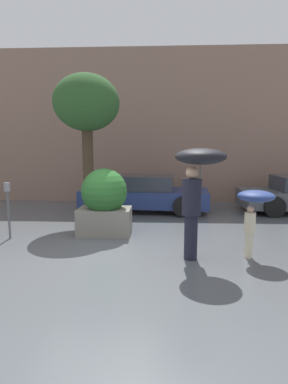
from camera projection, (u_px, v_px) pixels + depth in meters
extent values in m
plane|color=#51565B|center=(93.00, 255.00, 5.94)|extent=(40.00, 40.00, 0.00)
cube|color=#8C6B5B|center=(126.00, 127.00, 11.96)|extent=(18.00, 0.30, 6.00)
cube|color=gray|center=(105.00, 221.00, 7.41)|extent=(1.29, 0.81, 0.65)
sphere|color=#286028|center=(104.00, 191.00, 7.30)|extent=(1.12, 1.12, 1.12)
cylinder|color=#1E1E2D|center=(191.00, 237.00, 5.68)|extent=(0.25, 0.25, 0.86)
cylinder|color=#1E1E2D|center=(192.00, 197.00, 5.57)|extent=(0.36, 0.36, 0.68)
sphere|color=tan|center=(192.00, 173.00, 5.51)|extent=(0.23, 0.23, 0.23)
cylinder|color=#4C4C51|center=(200.00, 176.00, 5.42)|extent=(0.02, 0.02, 0.72)
ellipsoid|color=black|center=(201.00, 156.00, 5.37)|extent=(0.92, 0.92, 0.30)
cylinder|color=beige|center=(249.00, 245.00, 5.76)|extent=(0.15, 0.15, 0.50)
cylinder|color=beige|center=(250.00, 223.00, 5.70)|extent=(0.21, 0.21, 0.39)
sphere|color=tan|center=(251.00, 209.00, 5.66)|extent=(0.13, 0.13, 0.13)
cylinder|color=#4C4C51|center=(255.00, 209.00, 5.66)|extent=(0.02, 0.02, 0.49)
ellipsoid|color=navy|center=(256.00, 196.00, 5.63)|extent=(0.68, 0.68, 0.22)
cube|color=navy|center=(145.00, 197.00, 10.30)|extent=(4.40, 2.09, 0.55)
cube|color=#2D333D|center=(145.00, 182.00, 10.23)|extent=(2.04, 1.63, 0.48)
cylinder|color=black|center=(101.00, 205.00, 9.64)|extent=(0.67, 0.28, 0.66)
cylinder|color=black|center=(113.00, 197.00, 11.34)|extent=(0.67, 0.28, 0.66)
cylinder|color=black|center=(183.00, 207.00, 9.29)|extent=(0.67, 0.28, 0.66)
cylinder|color=black|center=(183.00, 198.00, 11.00)|extent=(0.67, 0.28, 0.66)
cylinder|color=black|center=(274.00, 207.00, 9.28)|extent=(0.66, 0.23, 0.66)
cylinder|color=black|center=(257.00, 198.00, 10.99)|extent=(0.66, 0.23, 0.66)
cylinder|color=#423323|center=(88.00, 172.00, 8.59)|extent=(0.30, 0.30, 2.88)
ellipsoid|color=#2D5628|center=(86.00, 103.00, 8.32)|extent=(1.84, 1.84, 1.57)
cylinder|color=#595B60|center=(9.00, 215.00, 6.99)|extent=(0.05, 0.05, 1.13)
cylinder|color=gray|center=(7.00, 187.00, 6.90)|extent=(0.14, 0.14, 0.20)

